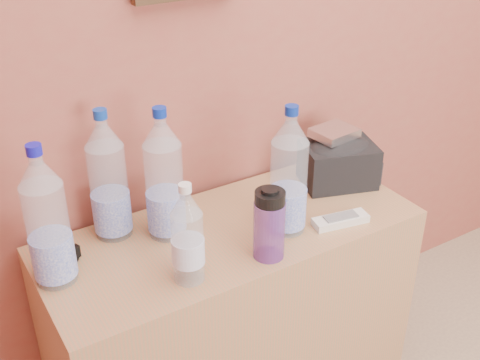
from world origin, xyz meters
name	(u,v)px	position (x,y,z in m)	size (l,w,h in m)	color
dresser	(232,320)	(-0.45, 1.75, 0.34)	(1.08, 0.45, 0.68)	tan
pet_large_a	(48,224)	(-0.94, 1.79, 0.84)	(0.10, 0.10, 0.37)	silver
pet_large_b	(108,182)	(-0.74, 1.91, 0.84)	(0.10, 0.10, 0.37)	white
pet_large_c	(164,181)	(-0.62, 1.83, 0.84)	(0.10, 0.10, 0.38)	silver
pet_large_d	(289,177)	(-0.32, 1.68, 0.84)	(0.10, 0.10, 0.37)	white
pet_small	(188,239)	(-0.66, 1.62, 0.80)	(0.08, 0.08, 0.27)	#C4DBFD
nalgene_bottle	(269,224)	(-0.44, 1.60, 0.78)	(0.08, 0.08, 0.20)	#6F3798
sunglasses	(58,262)	(-0.92, 1.84, 0.69)	(0.13, 0.05, 0.03)	black
ac_remote	(340,220)	(-0.17, 1.62, 0.69)	(0.16, 0.05, 0.02)	silver
toiletry_bag	(338,162)	(-0.03, 1.81, 0.75)	(0.22, 0.16, 0.15)	black
foil_packet	(334,133)	(-0.03, 1.84, 0.84)	(0.13, 0.11, 0.03)	silver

